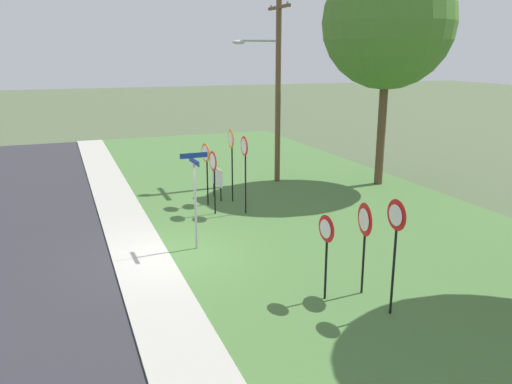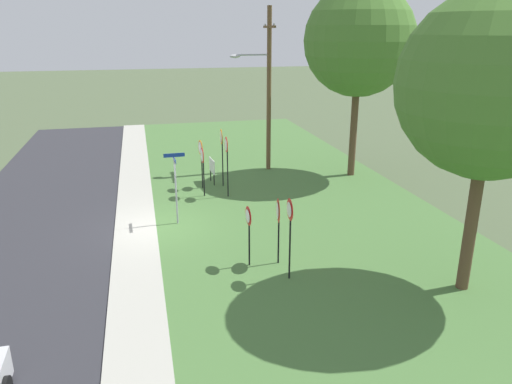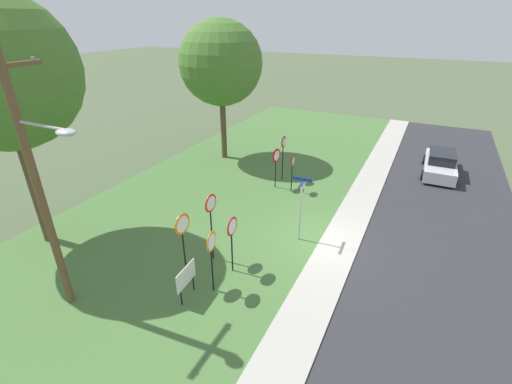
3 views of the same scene
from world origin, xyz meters
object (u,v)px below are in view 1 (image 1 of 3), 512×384
(stop_sign_near_left, at_px, (231,149))
(notice_board, at_px, (217,178))
(stop_sign_far_left, at_px, (206,161))
(yield_sign_near_right, at_px, (326,238))
(yield_sign_near_left, at_px, (395,230))
(utility_pole, at_px, (275,78))
(yield_sign_far_left, at_px, (364,227))
(street_name_post, at_px, (195,192))
(oak_tree_left, at_px, (388,23))
(stop_sign_far_center, at_px, (245,158))
(stop_sign_near_right, at_px, (213,169))

(stop_sign_near_left, bearing_deg, notice_board, -141.82)
(stop_sign_far_left, distance_m, yield_sign_near_right, 8.57)
(stop_sign_near_left, bearing_deg, yield_sign_near_left, 4.65)
(yield_sign_near_left, height_order, utility_pole, utility_pole)
(stop_sign_near_left, relative_size, yield_sign_far_left, 1.26)
(street_name_post, xyz_separation_m, oak_tree_left, (-4.73, 9.60, 5.13))
(yield_sign_near_left, relative_size, utility_pole, 0.31)
(stop_sign_near_left, distance_m, stop_sign_far_center, 1.65)
(stop_sign_near_right, bearing_deg, yield_sign_far_left, 9.05)
(stop_sign_far_center, xyz_separation_m, yield_sign_near_left, (8.18, 0.44, -0.08))
(yield_sign_near_left, height_order, notice_board, yield_sign_near_left)
(yield_sign_near_right, height_order, yield_sign_far_left, yield_sign_far_left)
(yield_sign_far_left, bearing_deg, oak_tree_left, 152.00)
(yield_sign_near_right, height_order, utility_pole, utility_pole)
(stop_sign_near_right, bearing_deg, notice_board, 157.76)
(yield_sign_near_right, height_order, street_name_post, street_name_post)
(yield_sign_far_left, relative_size, oak_tree_left, 0.24)
(utility_pole, bearing_deg, yield_sign_near_left, -11.38)
(stop_sign_far_left, bearing_deg, notice_board, 129.57)
(street_name_post, bearing_deg, yield_sign_far_left, 31.92)
(street_name_post, bearing_deg, stop_sign_near_left, 147.29)
(notice_board, bearing_deg, stop_sign_near_left, 31.53)
(stop_sign_near_right, height_order, stop_sign_far_left, stop_sign_far_left)
(yield_sign_near_left, xyz_separation_m, oak_tree_left, (-10.15, 6.62, 4.88))
(stop_sign_near_left, relative_size, yield_sign_near_right, 1.38)
(yield_sign_far_left, relative_size, street_name_post, 0.79)
(yield_sign_far_left, bearing_deg, notice_board, -166.92)
(stop_sign_near_left, distance_m, street_name_post, 5.12)
(stop_sign_near_right, xyz_separation_m, stop_sign_far_left, (-1.22, 0.08, 0.05))
(yield_sign_near_left, height_order, yield_sign_far_left, yield_sign_near_left)
(yield_sign_near_left, relative_size, street_name_post, 0.92)
(stop_sign_near_right, distance_m, street_name_post, 3.42)
(stop_sign_far_left, height_order, stop_sign_far_center, stop_sign_far_center)
(stop_sign_far_center, relative_size, utility_pole, 0.33)
(stop_sign_near_right, distance_m, stop_sign_far_left, 1.22)
(stop_sign_near_left, height_order, stop_sign_far_center, stop_sign_near_left)
(stop_sign_far_left, bearing_deg, yield_sign_near_right, -5.54)
(notice_board, bearing_deg, stop_sign_near_right, -24.40)
(stop_sign_near_right, height_order, yield_sign_far_left, stop_sign_near_right)
(stop_sign_far_center, bearing_deg, oak_tree_left, 106.58)
(stop_sign_far_center, xyz_separation_m, oak_tree_left, (-1.97, 7.06, 4.80))
(stop_sign_near_left, bearing_deg, stop_sign_far_left, -81.83)
(notice_board, bearing_deg, yield_sign_near_right, -5.57)
(stop_sign_near_left, xyz_separation_m, stop_sign_near_right, (1.32, -1.12, -0.41))
(yield_sign_near_right, xyz_separation_m, oak_tree_left, (-8.99, 7.64, 5.33))
(yield_sign_far_left, bearing_deg, stop_sign_far_center, -168.41)
(yield_sign_near_right, relative_size, oak_tree_left, 0.22)
(stop_sign_far_center, relative_size, yield_sign_near_right, 1.37)
(stop_sign_near_right, relative_size, notice_board, 1.85)
(stop_sign_near_right, distance_m, yield_sign_near_left, 8.64)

